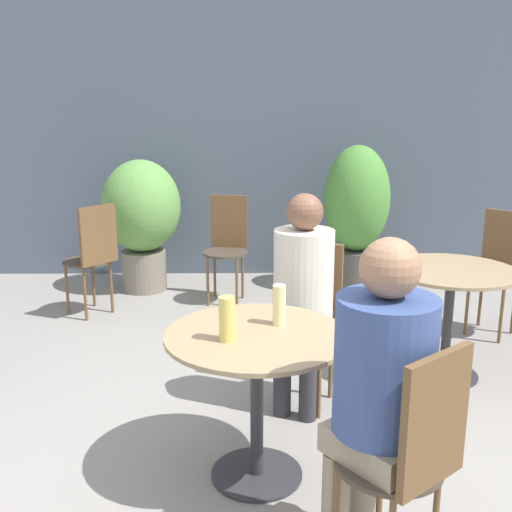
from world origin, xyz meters
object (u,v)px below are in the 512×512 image
Objects in this scene: bistro_chair_2 at (500,262)px; potted_plant_0 at (142,214)px; beer_glass_1 at (279,305)px; cafe_table_near at (257,366)px; seated_person_1 at (303,285)px; bistro_chair_5 at (227,239)px; potted_plant_1 at (356,210)px; cafe_table_far at (450,294)px; seated_person_0 at (380,381)px; bistro_chair_3 at (93,251)px; bistro_chair_0 at (412,448)px; beer_glass_0 at (227,319)px; bistro_chair_1 at (310,309)px.

potted_plant_0 is at bearing -158.31° from bistro_chair_2.
potted_plant_0 is (-1.12, 2.81, -0.08)m from beer_glass_1.
cafe_table_near is 0.29m from beer_glass_1.
beer_glass_1 is (-0.15, -0.53, 0.07)m from seated_person_1.
bistro_chair_5 is 0.69× the size of potted_plant_1.
bistro_chair_2 is 1.00× the size of bistro_chair_5.
cafe_table_near is 0.66× the size of seated_person_1.
beer_glass_1 is 3.03m from potted_plant_0.
potted_plant_0 is at bearing 140.09° from cafe_table_far.
cafe_table_near is at bearing -90.00° from seated_person_0.
bistro_chair_3 is at bearing -144.25° from bistro_chair_2.
seated_person_0 reaches higher than cafe_table_far.
bistro_chair_0 is at bearing -66.74° from potted_plant_0.
cafe_table_near is 3.10m from potted_plant_0.
seated_person_0 reaches higher than beer_glass_0.
seated_person_1 is 0.56m from beer_glass_1.
cafe_table_far is 1.06m from seated_person_1.
cafe_table_far is 1.88m from potted_plant_1.
seated_person_0 is at bearing -98.43° from potted_plant_1.
cafe_table_near is 0.84m from bistro_chair_0.
potted_plant_1 is at bearing 73.36° from beer_glass_1.
potted_plant_0 is at bearing -105.60° from seated_person_0.
bistro_chair_5 is 3.26m from seated_person_0.
bistro_chair_3 is at bearing -96.29° from seated_person_0.
potted_plant_0 is at bearing 140.95° from seated_person_1.
seated_person_0 is (1.72, -2.75, 0.19)m from bistro_chair_3.
seated_person_0 reaches higher than bistro_chair_3.
bistro_chair_1 is 1.34m from seated_person_0.
seated_person_1 reaches higher than beer_glass_0.
potted_plant_0 is (-1.33, 2.14, 0.17)m from bistro_chair_1.
beer_glass_1 reaches higher than cafe_table_near.
bistro_chair_1 is 4.92× the size of beer_glass_1.
bistro_chair_2 is (1.32, 2.49, 0.00)m from bistro_chair_0.
bistro_chair_5 is at bearing -158.85° from bistro_chair_2.
cafe_table_far is at bearing -154.29° from seated_person_0.
cafe_table_far is 0.67× the size of potted_plant_0.
beer_glass_1 is at bearing -72.14° from bistro_chair_5.
potted_plant_1 reaches higher than bistro_chair_3.
potted_plant_1 is (0.42, 3.57, 0.21)m from bistro_chair_0.
bistro_chair_0 is 3.39m from bistro_chair_3.
beer_glass_0 is at bearing -140.20° from beer_glass_1.
bistro_chair_1 is at bearing 68.28° from cafe_table_near.
bistro_chair_1 is at bearing 89.11° from bistro_chair_3.
bistro_chair_0 is at bearing -75.30° from bistro_chair_2.
bistro_chair_1 is at bearing 72.71° from beer_glass_1.
beer_glass_1 is at bearing -85.56° from bistro_chair_1.
cafe_table_far is at bearing -150.15° from bistro_chair_0.
bistro_chair_2 is 2.46m from beer_glass_1.
bistro_chair_2 is 3.06m from potted_plant_0.
bistro_chair_5 is at bearing -116.62° from seated_person_0.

